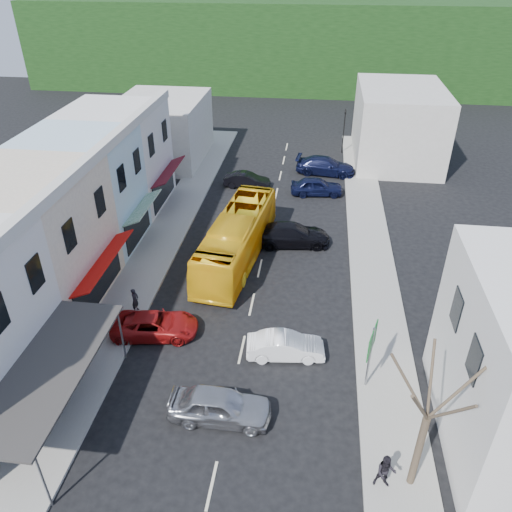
{
  "coord_description": "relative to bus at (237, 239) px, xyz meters",
  "views": [
    {
      "loc": [
        3.31,
        -19.77,
        18.38
      ],
      "look_at": [
        0.0,
        6.0,
        2.2
      ],
      "focal_mm": 35.0,
      "sensor_mm": 36.0,
      "label": 1
    }
  ],
  "objects": [
    {
      "name": "car_white",
      "position": [
        4.02,
        -9.21,
        -0.85
      ],
      "size": [
        4.57,
        2.28,
        1.4
      ],
      "primitive_type": "imported",
      "rotation": [
        0.0,
        0.0,
        1.68
      ],
      "color": "white",
      "rests_on": "ground"
    },
    {
      "name": "pedestrian_left",
      "position": [
        -4.94,
        -6.67,
        -0.55
      ],
      "size": [
        0.47,
        0.65,
        1.7
      ],
      "primitive_type": "imported",
      "rotation": [
        0.0,
        0.0,
        1.44
      ],
      "color": "black",
      "rests_on": "sidewalk_left"
    },
    {
      "name": "traffic_signal",
      "position": [
        7.52,
        21.9,
        0.74
      ],
      "size": [
        0.9,
        1.14,
        4.58
      ],
      "primitive_type": null,
      "rotation": [
        0.0,
        0.0,
        3.39
      ],
      "color": "black",
      "rests_on": "ground"
    },
    {
      "name": "car_silver",
      "position": [
        1.4,
        -13.64,
        -0.85
      ],
      "size": [
        4.41,
        1.82,
        1.4
      ],
      "primitive_type": "imported",
      "rotation": [
        0.0,
        0.0,
        1.57
      ],
      "color": "#A7A7AC",
      "rests_on": "ground"
    },
    {
      "name": "car_navy_far",
      "position": [
        5.85,
        15.96,
        -0.85
      ],
      "size": [
        4.67,
        2.31,
        1.4
      ],
      "primitive_type": "imported",
      "rotation": [
        0.0,
        0.0,
        1.46
      ],
      "color": "black",
      "rests_on": "ground"
    },
    {
      "name": "distant_block_left",
      "position": [
        -10.32,
        17.98,
        1.45
      ],
      "size": [
        8.0,
        10.0,
        6.0
      ],
      "primitive_type": "cube",
      "color": "#B7B2A8",
      "rests_on": "ground"
    },
    {
      "name": "bus",
      "position": [
        0.0,
        0.0,
        0.0
      ],
      "size": [
        3.88,
        11.82,
        3.1
      ],
      "primitive_type": "imported",
      "rotation": [
        0.0,
        0.0,
        -0.12
      ],
      "color": "yellow",
      "rests_on": "ground"
    },
    {
      "name": "sidewalk_right",
      "position": [
        9.18,
        0.98,
        -1.48
      ],
      "size": [
        3.0,
        52.0,
        0.15
      ],
      "primitive_type": "cube",
      "color": "gray",
      "rests_on": "ground"
    },
    {
      "name": "pedestrian_right",
      "position": [
        8.46,
        -16.21,
        -0.55
      ],
      "size": [
        0.7,
        0.45,
        1.7
      ],
      "primitive_type": "imported",
      "rotation": [
        0.0,
        0.0,
        -0.01
      ],
      "color": "black",
      "rests_on": "sidewalk_right"
    },
    {
      "name": "car_black_near",
      "position": [
        3.54,
        2.42,
        -0.85
      ],
      "size": [
        4.71,
        2.43,
        1.4
      ],
      "primitive_type": "imported",
      "rotation": [
        0.0,
        0.0,
        1.71
      ],
      "color": "black",
      "rests_on": "ground"
    },
    {
      "name": "street_tree",
      "position": [
        9.56,
        -15.92,
        2.33
      ],
      "size": [
        2.57,
        2.57,
        7.76
      ],
      "primitive_type": null,
      "rotation": [
        0.0,
        0.0,
        -0.03
      ],
      "color": "#3C3022",
      "rests_on": "ground"
    },
    {
      "name": "sidewalk_left",
      "position": [
        -5.82,
        0.98,
        -1.48
      ],
      "size": [
        3.0,
        52.0,
        0.15
      ],
      "primitive_type": "cube",
      "color": "gray",
      "rests_on": "ground"
    },
    {
      "name": "distant_block_right",
      "position": [
        12.68,
        20.98,
        1.95
      ],
      "size": [
        8.0,
        12.0,
        7.0
      ],
      "primitive_type": "cube",
      "color": "#B7B2A8",
      "rests_on": "ground"
    },
    {
      "name": "hillside",
      "position": [
        0.22,
        56.08,
        5.18
      ],
      "size": [
        80.0,
        26.0,
        14.0
      ],
      "color": "black",
      "rests_on": "ground"
    },
    {
      "name": "ground",
      "position": [
        1.68,
        -9.02,
        -1.55
      ],
      "size": [
        120.0,
        120.0,
        0.0
      ],
      "primitive_type": "plane",
      "color": "black",
      "rests_on": "ground"
    },
    {
      "name": "car_red",
      "position": [
        -3.25,
        -8.4,
        -0.85
      ],
      "size": [
        4.81,
        2.49,
        1.4
      ],
      "primitive_type": "imported",
      "rotation": [
        0.0,
        0.0,
        1.7
      ],
      "color": "maroon",
      "rests_on": "ground"
    },
    {
      "name": "direction_sign",
      "position": [
        8.08,
        -10.88,
        0.32
      ],
      "size": [
        1.11,
        1.78,
        3.73
      ],
      "primitive_type": null,
      "rotation": [
        0.0,
        0.0,
        -0.29
      ],
      "color": "#0F5A1F",
      "rests_on": "ground"
    },
    {
      "name": "shopfront_row",
      "position": [
        -10.82,
        -4.02,
        2.45
      ],
      "size": [
        8.25,
        30.0,
        8.0
      ],
      "color": "silver",
      "rests_on": "ground"
    },
    {
      "name": "car_navy_mid",
      "position": [
        5.14,
        11.21,
        -0.85
      ],
      "size": [
        4.56,
        2.25,
        1.4
      ],
      "primitive_type": "imported",
      "rotation": [
        0.0,
        0.0,
        1.67
      ],
      "color": "black",
      "rests_on": "ground"
    },
    {
      "name": "car_black_far",
      "position": [
        -1.06,
        11.97,
        -0.85
      ],
      "size": [
        4.52,
        2.13,
        1.4
      ],
      "primitive_type": "imported",
      "rotation": [
        0.0,
        0.0,
        1.5
      ],
      "color": "black",
      "rests_on": "ground"
    }
  ]
}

